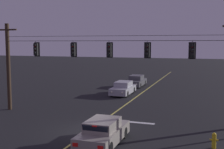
{
  "coord_description": "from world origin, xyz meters",
  "views": [
    {
      "loc": [
        7.06,
        -16.51,
        5.5
      ],
      "look_at": [
        0.0,
        4.55,
        3.1
      ],
      "focal_mm": 47.33,
      "sensor_mm": 36.0,
      "label": 1
    }
  ],
  "objects_px": {
    "car_oncoming_lead": "(123,88)",
    "traffic_light_right_inner": "(147,50)",
    "traffic_light_centre": "(109,50)",
    "car_waiting_near_lane": "(103,133)",
    "car_oncoming_trailing": "(136,81)",
    "traffic_light_left_inner": "(73,50)",
    "traffic_light_leftmost": "(36,49)",
    "traffic_light_rightmost": "(192,51)",
    "fire_hydrant": "(214,140)"
  },
  "relations": [
    {
      "from": "traffic_light_centre",
      "to": "traffic_light_right_inner",
      "type": "bearing_deg",
      "value": 0.0
    },
    {
      "from": "traffic_light_rightmost",
      "to": "traffic_light_right_inner",
      "type": "bearing_deg",
      "value": 180.0
    },
    {
      "from": "car_oncoming_trailing",
      "to": "traffic_light_left_inner",
      "type": "bearing_deg",
      "value": -93.33
    },
    {
      "from": "traffic_light_left_inner",
      "to": "car_oncoming_trailing",
      "type": "bearing_deg",
      "value": 86.67
    },
    {
      "from": "traffic_light_rightmost",
      "to": "car_waiting_near_lane",
      "type": "height_order",
      "value": "traffic_light_rightmost"
    },
    {
      "from": "traffic_light_centre",
      "to": "car_oncoming_lead",
      "type": "xyz_separation_m",
      "value": [
        -1.82,
        9.84,
        -4.34
      ]
    },
    {
      "from": "traffic_light_rightmost",
      "to": "car_oncoming_lead",
      "type": "height_order",
      "value": "traffic_light_rightmost"
    },
    {
      "from": "traffic_light_leftmost",
      "to": "traffic_light_left_inner",
      "type": "relative_size",
      "value": 1.0
    },
    {
      "from": "traffic_light_leftmost",
      "to": "car_oncoming_lead",
      "type": "height_order",
      "value": "traffic_light_leftmost"
    },
    {
      "from": "traffic_light_leftmost",
      "to": "car_oncoming_trailing",
      "type": "height_order",
      "value": "traffic_light_leftmost"
    },
    {
      "from": "traffic_light_rightmost",
      "to": "car_waiting_near_lane",
      "type": "xyz_separation_m",
      "value": [
        -4.23,
        -5.44,
        -4.34
      ]
    },
    {
      "from": "car_oncoming_trailing",
      "to": "traffic_light_right_inner",
      "type": "bearing_deg",
      "value": -73.76
    },
    {
      "from": "car_oncoming_trailing",
      "to": "traffic_light_centre",
      "type": "bearing_deg",
      "value": -83.22
    },
    {
      "from": "traffic_light_rightmost",
      "to": "fire_hydrant",
      "type": "distance_m",
      "value": 6.36
    },
    {
      "from": "traffic_light_right_inner",
      "to": "traffic_light_centre",
      "type": "bearing_deg",
      "value": 180.0
    },
    {
      "from": "fire_hydrant",
      "to": "car_oncoming_lead",
      "type": "bearing_deg",
      "value": 122.87
    },
    {
      "from": "traffic_light_rightmost",
      "to": "traffic_light_leftmost",
      "type": "bearing_deg",
      "value": 180.0
    },
    {
      "from": "traffic_light_leftmost",
      "to": "fire_hydrant",
      "type": "bearing_deg",
      "value": -17.53
    },
    {
      "from": "car_waiting_near_lane",
      "to": "fire_hydrant",
      "type": "height_order",
      "value": "car_waiting_near_lane"
    },
    {
      "from": "car_oncoming_lead",
      "to": "fire_hydrant",
      "type": "xyz_separation_m",
      "value": [
        9.07,
        -14.04,
        -0.21
      ]
    },
    {
      "from": "car_oncoming_trailing",
      "to": "fire_hydrant",
      "type": "distance_m",
      "value": 22.25
    },
    {
      "from": "traffic_light_left_inner",
      "to": "traffic_light_right_inner",
      "type": "bearing_deg",
      "value": 0.0
    },
    {
      "from": "traffic_light_rightmost",
      "to": "car_oncoming_lead",
      "type": "relative_size",
      "value": 0.28
    },
    {
      "from": "traffic_light_centre",
      "to": "traffic_light_rightmost",
      "type": "relative_size",
      "value": 1.0
    },
    {
      "from": "traffic_light_centre",
      "to": "fire_hydrant",
      "type": "distance_m",
      "value": 9.53
    },
    {
      "from": "traffic_light_left_inner",
      "to": "traffic_light_right_inner",
      "type": "distance_m",
      "value": 5.62
    },
    {
      "from": "traffic_light_right_inner",
      "to": "car_oncoming_lead",
      "type": "height_order",
      "value": "traffic_light_right_inner"
    },
    {
      "from": "traffic_light_right_inner",
      "to": "car_waiting_near_lane",
      "type": "xyz_separation_m",
      "value": [
        -1.23,
        -5.44,
        -4.34
      ]
    },
    {
      "from": "traffic_light_right_inner",
      "to": "traffic_light_left_inner",
      "type": "bearing_deg",
      "value": 180.0
    },
    {
      "from": "traffic_light_left_inner",
      "to": "car_oncoming_trailing",
      "type": "relative_size",
      "value": 0.28
    },
    {
      "from": "traffic_light_leftmost",
      "to": "traffic_light_rightmost",
      "type": "distance_m",
      "value": 11.82
    },
    {
      "from": "traffic_light_left_inner",
      "to": "car_oncoming_trailing",
      "type": "distance_m",
      "value": 16.68
    },
    {
      "from": "traffic_light_right_inner",
      "to": "car_waiting_near_lane",
      "type": "relative_size",
      "value": 0.28
    },
    {
      "from": "traffic_light_left_inner",
      "to": "fire_hydrant",
      "type": "distance_m",
      "value": 11.84
    },
    {
      "from": "car_oncoming_trailing",
      "to": "fire_hydrant",
      "type": "xyz_separation_m",
      "value": [
        9.16,
        -20.28,
        -0.21
      ]
    },
    {
      "from": "car_oncoming_lead",
      "to": "car_oncoming_trailing",
      "type": "xyz_separation_m",
      "value": [
        -0.09,
        6.24,
        0.0
      ]
    },
    {
      "from": "traffic_light_right_inner",
      "to": "fire_hydrant",
      "type": "bearing_deg",
      "value": -43.16
    },
    {
      "from": "traffic_light_rightmost",
      "to": "fire_hydrant",
      "type": "relative_size",
      "value": 1.45
    },
    {
      "from": "traffic_light_left_inner",
      "to": "traffic_light_rightmost",
      "type": "distance_m",
      "value": 8.61
    },
    {
      "from": "traffic_light_leftmost",
      "to": "car_oncoming_trailing",
      "type": "xyz_separation_m",
      "value": [
        4.14,
        16.08,
        -4.34
      ]
    },
    {
      "from": "fire_hydrant",
      "to": "traffic_light_left_inner",
      "type": "bearing_deg",
      "value": 157.41
    },
    {
      "from": "traffic_light_centre",
      "to": "car_waiting_near_lane",
      "type": "distance_m",
      "value": 7.12
    },
    {
      "from": "car_oncoming_lead",
      "to": "car_oncoming_trailing",
      "type": "bearing_deg",
      "value": 90.87
    },
    {
      "from": "fire_hydrant",
      "to": "traffic_light_rightmost",
      "type": "bearing_deg",
      "value": 109.46
    },
    {
      "from": "traffic_light_left_inner",
      "to": "traffic_light_centre",
      "type": "bearing_deg",
      "value": 0.0
    },
    {
      "from": "traffic_light_leftmost",
      "to": "traffic_light_right_inner",
      "type": "bearing_deg",
      "value": 0.0
    },
    {
      "from": "traffic_light_left_inner",
      "to": "traffic_light_rightmost",
      "type": "bearing_deg",
      "value": 0.0
    },
    {
      "from": "car_oncoming_lead",
      "to": "traffic_light_right_inner",
      "type": "bearing_deg",
      "value": -64.99
    },
    {
      "from": "traffic_light_right_inner",
      "to": "car_oncoming_trailing",
      "type": "distance_m",
      "value": 17.3
    },
    {
      "from": "traffic_light_leftmost",
      "to": "car_waiting_near_lane",
      "type": "height_order",
      "value": "traffic_light_leftmost"
    }
  ]
}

